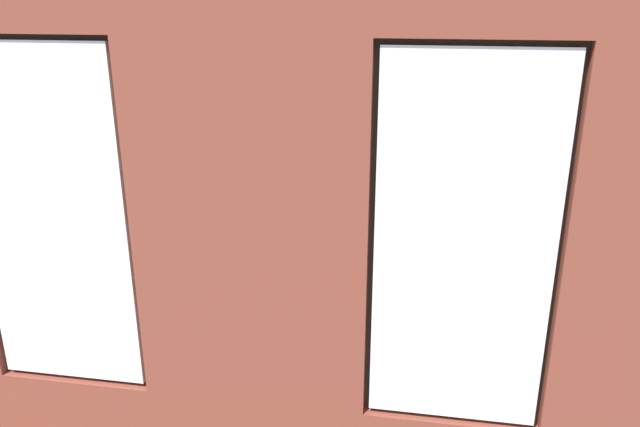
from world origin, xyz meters
TOP-DOWN VIEW (x-y plane):
  - ground_plane at (0.00, 0.00)m, footprint 6.23×5.45m
  - brick_wall_with_windows at (-0.00, 2.34)m, footprint 5.63×0.30m
  - white_wall_right at (2.76, 0.20)m, footprint 0.10×4.45m
  - couch_by_window at (0.35, 1.69)m, footprint 2.09×0.87m
  - couch_left at (-2.11, 0.73)m, footprint 1.01×1.98m
  - coffee_table at (-0.15, -0.11)m, footprint 1.39×0.88m
  - cup_ceramic at (-0.53, -0.26)m, footprint 0.08×0.08m
  - candle_jar at (-0.15, -0.11)m, footprint 0.08×0.08m
  - remote_gray at (-0.25, 0.02)m, footprint 0.12×0.17m
  - media_console at (2.46, -0.36)m, footprint 1.22×0.42m
  - tv_flatscreen at (2.46, -0.36)m, footprint 1.13×0.20m
  - papasan_chair at (0.47, -1.70)m, footprint 1.02×1.02m
  - potted_plant_foreground_right at (2.16, -1.66)m, footprint 1.13×1.01m
  - potted_plant_between_couches at (-1.14, 1.64)m, footprint 0.49×0.49m
  - potted_plant_corner_near_left at (-2.26, -1.72)m, footprint 0.70×0.70m
  - potted_plant_mid_room_small at (-0.87, -0.96)m, footprint 0.31×0.31m
  - potted_plant_near_tv at (1.92, 0.70)m, footprint 0.65×0.67m
  - potted_plant_beside_window_right at (1.93, 1.80)m, footprint 1.04×0.94m

SIDE VIEW (x-z plane):
  - ground_plane at x=0.00m, z-range -0.10..0.00m
  - media_console at x=2.46m, z-range 0.00..0.54m
  - couch_by_window at x=0.35m, z-range -0.07..0.73m
  - couch_left at x=-2.11m, z-range -0.07..0.73m
  - potted_plant_mid_room_small at x=-0.87m, z-range 0.08..0.61m
  - coffee_table at x=-0.15m, z-range 0.16..0.57m
  - potted_plant_near_tv at x=1.92m, z-range -0.13..0.92m
  - remote_gray at x=-0.25m, z-range 0.41..0.43m
  - papasan_chair at x=0.47m, z-range 0.10..0.76m
  - potted_plant_between_couches at x=-1.14m, z-range 0.10..0.80m
  - cup_ceramic at x=-0.53m, z-range 0.41..0.50m
  - candle_jar at x=-0.15m, z-range 0.41..0.52m
  - potted_plant_foreground_right at x=2.16m, z-range -0.01..1.19m
  - potted_plant_corner_near_left at x=-2.26m, z-range 0.15..1.09m
  - potted_plant_beside_window_right at x=1.93m, z-range 0.03..1.38m
  - tv_flatscreen at x=2.46m, z-range 0.54..1.34m
  - white_wall_right at x=2.76m, z-range 0.00..3.52m
  - brick_wall_with_windows at x=0.00m, z-range 0.00..3.52m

